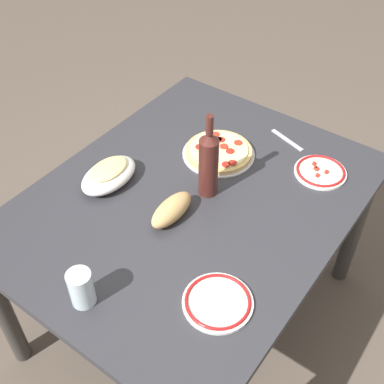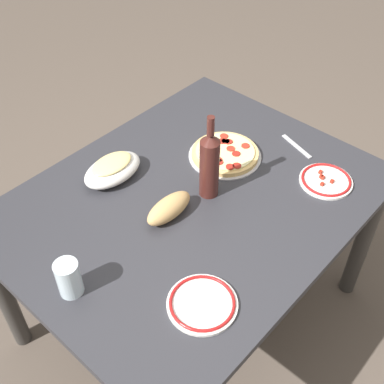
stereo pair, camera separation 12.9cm
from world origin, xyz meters
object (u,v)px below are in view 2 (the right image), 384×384
at_px(water_glass, 68,278).
at_px(side_plate_far, 326,180).
at_px(baked_pasta_dish, 112,169).
at_px(dining_table, 192,218).
at_px(pepperoni_pizza, 225,154).
at_px(side_plate_near, 202,303).
at_px(bread_loaf, 168,208).
at_px(wine_bottle, 209,164).

height_order(water_glass, side_plate_far, water_glass).
bearing_deg(side_plate_far, baked_pasta_dish, -49.97).
distance_m(dining_table, pepperoni_pizza, 0.29).
bearing_deg(side_plate_far, water_glass, -18.62).
bearing_deg(side_plate_near, pepperoni_pizza, -146.12).
bearing_deg(water_glass, bread_loaf, 179.96).
height_order(side_plate_near, bread_loaf, bread_loaf).
bearing_deg(dining_table, pepperoni_pizza, -166.78).
relative_size(water_glass, bread_loaf, 0.64).
relative_size(pepperoni_pizza, bread_loaf, 1.48).
relative_size(pepperoni_pizza, baked_pasta_dish, 1.19).
xyz_separation_m(water_glass, side_plate_far, (-0.93, 0.31, -0.05)).
bearing_deg(side_plate_near, bread_loaf, -120.92).
xyz_separation_m(pepperoni_pizza, side_plate_far, (-0.14, 0.37, -0.01)).
height_order(pepperoni_pizza, water_glass, water_glass).
height_order(wine_bottle, water_glass, wine_bottle).
xyz_separation_m(pepperoni_pizza, side_plate_near, (0.57, 0.39, -0.01)).
distance_m(pepperoni_pizza, water_glass, 0.80).
height_order(water_glass, bread_loaf, water_glass).
relative_size(dining_table, side_plate_far, 6.71).
distance_m(pepperoni_pizza, bread_loaf, 0.38).
height_order(dining_table, baked_pasta_dish, baked_pasta_dish).
xyz_separation_m(water_glass, bread_loaf, (-0.42, 0.00, -0.02)).
bearing_deg(baked_pasta_dish, side_plate_near, 72.13).
xyz_separation_m(pepperoni_pizza, water_glass, (0.80, 0.06, 0.05)).
xyz_separation_m(wine_bottle, bread_loaf, (0.18, -0.03, -0.10)).
relative_size(dining_table, baked_pasta_dish, 5.50).
distance_m(water_glass, side_plate_near, 0.40).
bearing_deg(dining_table, bread_loaf, -1.45).
bearing_deg(baked_pasta_dish, side_plate_far, 130.03).
xyz_separation_m(pepperoni_pizza, baked_pasta_dish, (0.37, -0.23, 0.03)).
height_order(dining_table, water_glass, water_glass).
relative_size(wine_bottle, side_plate_near, 1.57).
distance_m(wine_bottle, side_plate_near, 0.50).
bearing_deg(water_glass, dining_table, 179.65).
height_order(dining_table, side_plate_far, side_plate_far).
distance_m(pepperoni_pizza, wine_bottle, 0.25).
height_order(pepperoni_pizza, bread_loaf, bread_loaf).
height_order(baked_pasta_dish, water_glass, water_glass).
distance_m(pepperoni_pizza, side_plate_far, 0.40).
relative_size(dining_table, water_glass, 10.76).
height_order(baked_pasta_dish, side_plate_near, baked_pasta_dish).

